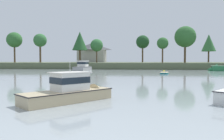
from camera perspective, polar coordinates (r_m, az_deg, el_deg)
The scene contains 14 objects.
far_shore_bank at distance 94.75m, azimuth 0.81°, elevation 1.35°, with size 163.40×52.47×2.01m, color #4C563D.
cruiser_grey at distance 62.99m, azimuth -7.19°, elevation 0.49°, with size 3.42×9.90×5.23m.
cruiser_sand at distance 15.27m, azimuth -9.06°, elevation -6.00°, with size 5.78×6.51×3.32m.
dinghy_teal at distance 46.80m, azimuth 13.15°, elevation -0.81°, with size 2.16×3.56×0.48m.
mooring_buoy_yellow at distance 57.81m, azimuth 13.02°, elevation -0.26°, with size 0.49×0.49×0.54m.
shore_tree_center at distance 89.89m, azimuth -23.52°, elevation 6.99°, with size 5.54×5.54×11.06m.
shore_tree_far_right at distance 89.36m, azimuth -17.76°, elevation 7.11°, with size 4.92×4.92×10.83m.
shore_tree_left_mid at distance 79.25m, azimuth -8.16°, elevation 7.27°, with size 5.26×5.26×10.75m.
shore_tree_center_left at distance 81.82m, azimuth 18.06°, elevation 7.99°, with size 7.22×7.22×12.51m.
shore_tree_inland_c at distance 75.86m, azimuth 12.72°, elevation 6.59°, with size 3.76×3.76×8.31m.
shore_tree_right at distance 92.84m, azimuth 7.78°, elevation 7.04°, with size 5.36×5.36×11.04m.
shore_tree_inland_b at distance 80.16m, azimuth -3.90°, elevation 6.24°, with size 4.45×4.45×8.36m.
shore_tree_left at distance 99.43m, azimuth 23.33°, elevation 6.33°, with size 5.61×5.61×11.37m.
cottage_hillside at distance 99.35m, azimuth -5.09°, elevation 4.47°, with size 12.70×7.92×8.39m.
Camera 1 is at (10.21, -7.43, 2.65)m, focal length 36.05 mm.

